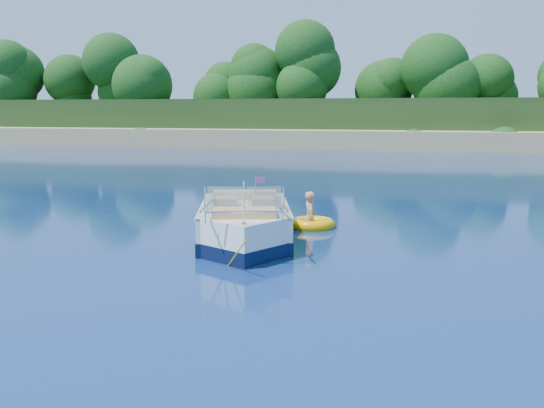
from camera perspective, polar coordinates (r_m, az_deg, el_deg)
name	(u,v)px	position (r m, az deg, el deg)	size (l,w,h in m)	color
ground	(297,263)	(12.45, 2.38, -5.60)	(160.00, 160.00, 0.00)	#0A194A
shoreline	(408,127)	(75.63, 12.72, 7.06)	(170.00, 59.00, 6.00)	#947A56
treeline	(401,80)	(52.91, 12.08, 11.34)	(150.00, 7.12, 8.19)	#311D10
motorboat	(245,227)	(14.29, -2.59, -2.16)	(3.13, 5.67, 1.95)	white
tow_tube	(312,224)	(16.22, 3.83, -1.90)	(1.33, 1.33, 0.32)	#FFB502
boy	(310,227)	(16.19, 3.56, -2.21)	(0.53, 0.35, 1.46)	tan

